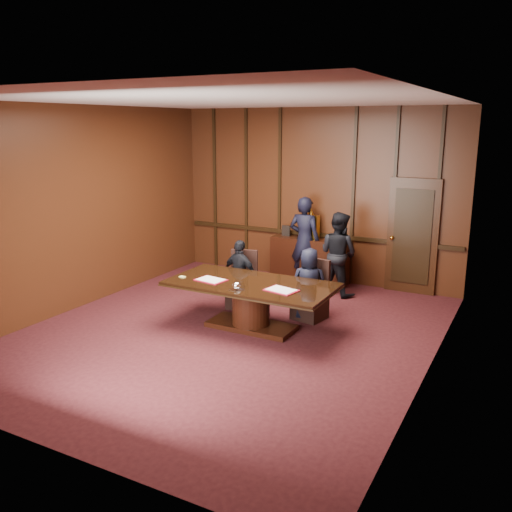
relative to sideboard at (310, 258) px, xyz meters
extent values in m
plane|color=black|center=(0.00, -3.26, -0.49)|extent=(7.00, 7.00, 0.00)
plane|color=silver|center=(0.00, -3.26, 3.01)|extent=(7.00, 7.00, 0.00)
cube|color=black|center=(0.00, 0.24, 1.26)|extent=(6.00, 0.04, 3.50)
cube|color=black|center=(0.00, -6.76, 1.26)|extent=(6.00, 0.04, 3.50)
cube|color=black|center=(-3.00, -3.26, 1.26)|extent=(0.04, 7.00, 3.50)
cube|color=black|center=(3.00, -3.26, 1.26)|extent=(0.04, 7.00, 3.50)
cube|color=black|center=(0.00, 0.21, 0.46)|extent=(5.90, 0.05, 0.08)
cube|color=black|center=(2.00, 0.20, 0.61)|extent=(0.95, 0.06, 2.20)
sphere|color=gold|center=(1.63, 0.13, 0.56)|extent=(0.08, 0.08, 0.08)
cube|color=black|center=(0.00, 0.00, -0.04)|extent=(1.60, 0.45, 0.90)
cube|color=black|center=(-0.70, 0.00, -0.46)|extent=(0.12, 0.40, 0.06)
cube|color=black|center=(0.70, 0.00, -0.46)|extent=(0.12, 0.40, 0.06)
cube|color=gold|center=(0.00, 0.00, 0.65)|extent=(0.34, 0.18, 0.48)
cylinder|color=white|center=(0.00, -0.10, 0.71)|extent=(0.22, 0.03, 0.22)
cone|color=gold|center=(0.00, 0.00, 0.97)|extent=(0.14, 0.14, 0.16)
cube|color=black|center=(-0.55, 0.02, 0.52)|extent=(0.18, 0.04, 0.22)
cube|color=#C44617|center=(0.50, 0.02, 0.47)|extent=(0.22, 0.12, 0.12)
cube|color=black|center=(0.21, -2.91, -0.45)|extent=(1.40, 0.60, 0.08)
cylinder|color=black|center=(0.21, -2.91, -0.10)|extent=(0.60, 0.60, 0.62)
cube|color=black|center=(0.21, -2.91, 0.22)|extent=(2.62, 1.32, 0.02)
cube|color=black|center=(0.21, -2.91, 0.24)|extent=(2.60, 1.30, 0.06)
cube|color=maroon|center=(-0.41, -3.11, 0.28)|extent=(0.50, 0.39, 0.01)
cube|color=white|center=(-0.41, -3.11, 0.29)|extent=(0.44, 0.34, 0.01)
cube|color=maroon|center=(0.81, -3.07, 0.28)|extent=(0.52, 0.41, 0.01)
cube|color=white|center=(0.81, -3.07, 0.29)|extent=(0.45, 0.35, 0.01)
cube|color=white|center=(0.21, -3.36, 0.28)|extent=(0.20, 0.14, 0.01)
ellipsoid|color=white|center=(0.21, -3.36, 0.34)|extent=(0.13, 0.13, 0.10)
cube|color=#D8D16A|center=(-0.92, -3.17, 0.28)|extent=(0.11, 0.09, 0.01)
cube|color=black|center=(-0.44, -2.06, -0.26)|extent=(0.59, 0.59, 0.46)
cube|color=black|center=(-0.50, -1.86, 0.23)|extent=(0.48, 0.18, 0.55)
cylinder|color=black|center=(-0.64, -2.26, -0.37)|extent=(0.04, 0.04, 0.23)
cylinder|color=black|center=(-0.24, -1.86, -0.37)|extent=(0.04, 0.04, 0.23)
cube|color=black|center=(0.86, -2.06, -0.26)|extent=(0.56, 0.56, 0.46)
cube|color=black|center=(0.89, -1.86, 0.23)|extent=(0.48, 0.15, 0.55)
cylinder|color=black|center=(0.66, -2.26, -0.37)|extent=(0.04, 0.04, 0.23)
cylinder|color=black|center=(1.06, -1.86, -0.37)|extent=(0.04, 0.04, 0.23)
imported|color=black|center=(-0.44, -2.11, 0.12)|extent=(0.75, 0.40, 1.22)
imported|color=black|center=(0.86, -2.11, 0.12)|extent=(0.69, 0.56, 1.22)
imported|color=black|center=(-0.06, -0.16, 0.40)|extent=(0.66, 0.44, 1.77)
imported|color=black|center=(0.81, -0.56, 0.31)|extent=(0.92, 0.81, 1.59)
camera|label=1|loc=(4.08, -10.05, 2.69)|focal=38.00mm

